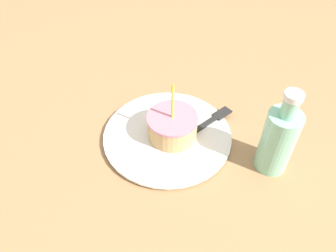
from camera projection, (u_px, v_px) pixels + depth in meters
ground_plane at (174, 141)px, 0.76m from camera, size 2.40×2.40×0.04m
plate at (168, 136)px, 0.73m from camera, size 0.29×0.29×0.01m
cake_slice at (172, 126)px, 0.71m from camera, size 0.11×0.11×0.15m
fork at (207, 123)px, 0.75m from camera, size 0.17×0.07×0.00m
bottle at (278, 139)px, 0.63m from camera, size 0.07×0.07×0.19m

